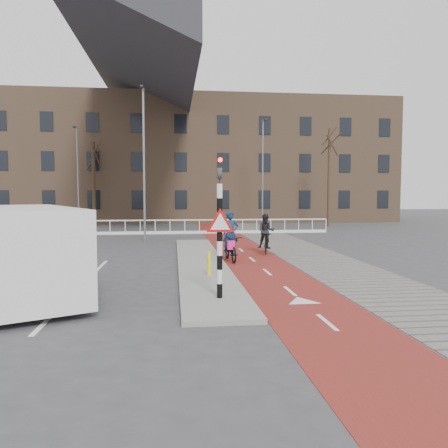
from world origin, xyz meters
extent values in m
plane|color=#38383A|center=(0.00, 0.00, 0.00)|extent=(120.00, 120.00, 0.00)
cube|color=maroon|center=(1.50, 10.00, 0.01)|extent=(2.50, 60.00, 0.01)
cube|color=slate|center=(4.30, 10.00, 0.01)|extent=(3.00, 60.00, 0.01)
cube|color=gray|center=(-0.70, 4.00, 0.06)|extent=(1.80, 16.00, 0.12)
cylinder|color=black|center=(-0.60, -2.00, 1.56)|extent=(0.14, 0.14, 2.88)
imported|color=black|center=(-0.60, -2.00, 3.40)|extent=(0.13, 0.16, 0.80)
cylinder|color=#FF0C05|center=(-0.60, -2.14, 3.58)|extent=(0.11, 0.02, 0.11)
cylinder|color=yellow|center=(-0.62, 1.01, 0.51)|extent=(0.12, 0.12, 0.78)
imported|color=black|center=(0.55, 4.65, 0.52)|extent=(0.85, 2.01, 1.03)
imported|color=#162947|center=(0.55, 4.65, 1.14)|extent=(0.69, 0.48, 1.79)
cube|color=#F42287|center=(0.50, 4.10, 0.73)|extent=(0.31, 0.21, 0.35)
imported|color=black|center=(2.45, 6.68, 0.51)|extent=(0.85, 1.74, 1.00)
imported|color=black|center=(2.45, 6.68, 1.04)|extent=(0.88, 0.76, 1.58)
cube|color=silver|center=(-5.61, -1.10, 1.29)|extent=(4.39, 6.01, 2.24)
cube|color=#24881D|center=(-4.48, -1.10, 1.19)|extent=(1.53, 3.25, 0.55)
cylinder|color=black|center=(-3.94, -2.42, 0.39)|extent=(0.58, 0.83, 0.78)
cylinder|color=black|center=(-5.55, 1.03, 0.39)|extent=(0.58, 0.83, 0.78)
cube|color=silver|center=(-5.00, 17.00, 0.95)|extent=(28.00, 0.08, 0.08)
cube|color=silver|center=(-5.00, 17.00, 0.10)|extent=(28.00, 0.10, 0.20)
cube|color=#7F6047|center=(-3.00, 32.00, 6.00)|extent=(46.00, 10.00, 12.00)
cylinder|color=#322416|center=(-8.58, 25.95, 3.59)|extent=(0.30, 0.30, 7.18)
cylinder|color=#322416|center=(11.11, 22.33, 4.05)|extent=(0.22, 0.22, 8.10)
cylinder|color=slate|center=(-3.37, 11.95, 4.27)|extent=(0.12, 0.12, 8.54)
cylinder|color=slate|center=(-9.41, 23.64, 4.04)|extent=(0.12, 0.12, 8.08)
cylinder|color=slate|center=(5.51, 22.42, 4.36)|extent=(0.12, 0.12, 8.71)
camera|label=1|loc=(-1.74, -12.84, 2.76)|focal=35.00mm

